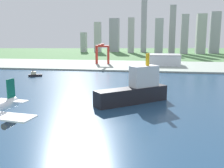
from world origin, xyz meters
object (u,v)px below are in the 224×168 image
at_px(tugboat_small, 35,75).
at_px(cargo_ship, 135,90).
at_px(port_crane_red, 102,49).
at_px(warehouse_main, 164,60).

distance_m(tugboat_small, cargo_ship, 175.83).
bearing_deg(port_crane_red, warehouse_main, 1.17).
height_order(tugboat_small, cargo_ship, cargo_ship).
relative_size(port_crane_red, warehouse_main, 0.75).
height_order(tugboat_small, port_crane_red, port_crane_red).
bearing_deg(warehouse_main, tugboat_small, -140.49).
bearing_deg(tugboat_small, warehouse_main, 39.51).
relative_size(cargo_ship, port_crane_red, 1.41).
distance_m(cargo_ship, port_crane_red, 256.74).
bearing_deg(cargo_ship, tugboat_small, 140.74).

